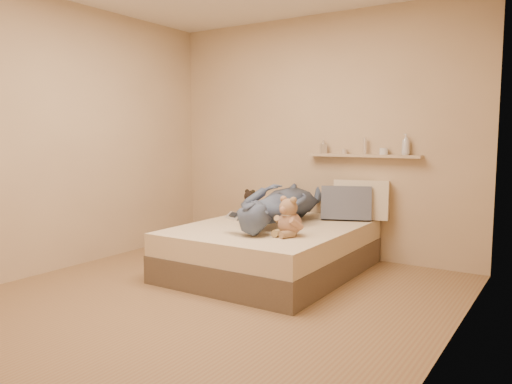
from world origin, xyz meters
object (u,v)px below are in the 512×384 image
Objects in this scene: pillow_cream at (361,200)px; person at (280,203)px; wall_shelf at (363,156)px; bed at (272,249)px; game_console at (234,216)px; dark_plush at (251,205)px; teddy_bear at (289,220)px; pillow_grey at (346,203)px.

person is at bearing -131.25° from pillow_cream.
wall_shelf reaches higher than pillow_cream.
pillow_cream reaches higher than bed.
pillow_cream is at bearing 65.19° from game_console.
wall_shelf is at bearing 29.21° from dark_plush.
teddy_bear reaches higher than game_console.
game_console is 0.36× the size of pillow_cream.
game_console is at bearing -112.86° from wall_shelf.
bed is 5.50× the size of teddy_bear.
pillow_grey is at bearing -141.85° from person.
dark_plush is 0.58× the size of pillow_grey.
game_console is at bearing -65.06° from dark_plush.
pillow_grey is 0.42× the size of wall_shelf.
wall_shelf is at bearing 69.11° from pillow_grey.
pillow_grey is (0.94, 0.35, 0.04)m from dark_plush.
pillow_cream is 0.46m from wall_shelf.
dark_plush reaches higher than bed.
person is at bearing 126.81° from teddy_bear.
person is 1.36× the size of wall_shelf.
game_console is 1.65m from wall_shelf.
person reaches higher than teddy_bear.
teddy_bear is 0.64m from person.
dark_plush is (-0.47, 0.34, 0.35)m from bed.
person reaches higher than bed.
wall_shelf is (0.61, 1.45, 0.49)m from game_console.
person is (-0.48, -0.52, 0.03)m from pillow_grey.
game_console is 0.71m from person.
teddy_bear is at bearing 23.94° from game_console.
person is (-0.01, 0.17, 0.42)m from bed.
bed is at bearing 137.25° from teddy_bear.
pillow_grey is at bearing 55.94° from bed.
dark_plush is at bearing 144.07° from bed.
game_console is at bearing -113.20° from pillow_grey.
pillow_cream reaches higher than person.
bed is at bearing -124.06° from pillow_grey.
dark_plush is 1.28m from wall_shelf.
pillow_cream is at bearing 25.23° from dark_plush.
pillow_grey is at bearing -110.89° from wall_shelf.
pillow_grey is 0.31× the size of person.
wall_shelf reaches higher than game_console.
wall_shelf is at bearing 82.02° from teddy_bear.
teddy_bear is 1.18× the size of dark_plush.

